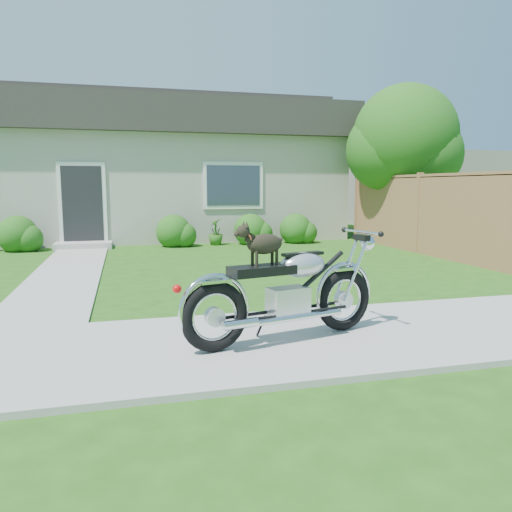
{
  "coord_description": "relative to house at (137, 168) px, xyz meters",
  "views": [
    {
      "loc": [
        -0.45,
        -4.72,
        1.58
      ],
      "look_at": [
        1.06,
        1.0,
        0.75
      ],
      "focal_mm": 35.0,
      "sensor_mm": 36.0,
      "label": 1
    }
  ],
  "objects": [
    {
      "name": "fence",
      "position": [
        6.3,
        -6.24,
        -1.22
      ],
      "size": [
        0.12,
        6.62,
        1.9
      ],
      "color": "#A27248",
      "rests_on": "ground"
    },
    {
      "name": "potted_plant_right",
      "position": [
        1.91,
        -3.44,
        -1.8
      ],
      "size": [
        0.48,
        0.48,
        0.71
      ],
      "primitive_type": "imported",
      "rotation": [
        0.0,
        0.0,
        4.47
      ],
      "color": "#2C601A",
      "rests_on": "ground"
    },
    {
      "name": "walkway",
      "position": [
        -1.5,
        -6.99,
        -2.14
      ],
      "size": [
        1.2,
        8.0,
        0.03
      ],
      "primitive_type": "cube",
      "color": "#9E9B93",
      "rests_on": "ground"
    },
    {
      "name": "motorcycle_with_dog",
      "position": [
        1.1,
        -12.08,
        -1.6
      ],
      "size": [
        2.19,
        0.82,
        1.18
      ],
      "rotation": [
        0.0,
        0.0,
        0.23
      ],
      "color": "black",
      "rests_on": "sidewalk"
    },
    {
      "name": "house",
      "position": [
        0.0,
        0.0,
        0.0
      ],
      "size": [
        12.6,
        7.03,
        4.5
      ],
      "color": "#ACA89B",
      "rests_on": "ground"
    },
    {
      "name": "shrub_row",
      "position": [
        0.18,
        -3.49,
        -1.77
      ],
      "size": [
        10.01,
        0.95,
        0.95
      ],
      "color": "#245917",
      "rests_on": "ground"
    },
    {
      "name": "sidewalk",
      "position": [
        0.0,
        -11.99,
        -2.14
      ],
      "size": [
        24.0,
        2.2,
        0.04
      ],
      "primitive_type": "cube",
      "color": "#9E9B93",
      "rests_on": "ground"
    },
    {
      "name": "tree_far",
      "position": [
        8.43,
        -1.8,
        0.51
      ],
      "size": [
        2.75,
        2.72,
        4.17
      ],
      "color": "#3D2B1C",
      "rests_on": "ground"
    },
    {
      "name": "tree_near",
      "position": [
        7.05,
        -4.53,
        0.6
      ],
      "size": [
        2.83,
        2.8,
        4.3
      ],
      "color": "#3D2B1C",
      "rests_on": "ground"
    },
    {
      "name": "ground",
      "position": [
        0.0,
        -11.99,
        -2.16
      ],
      "size": [
        80.0,
        80.0,
        0.0
      ],
      "primitive_type": "plane",
      "color": "#235114",
      "rests_on": "ground"
    }
  ]
}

